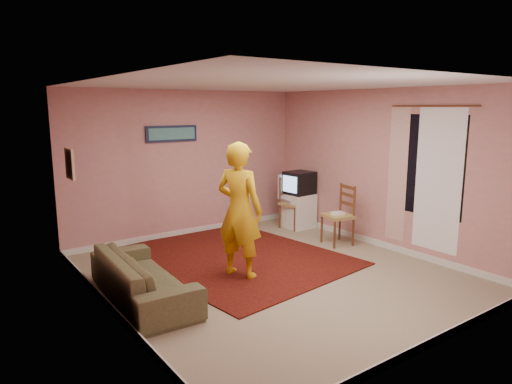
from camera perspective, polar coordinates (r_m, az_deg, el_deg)
ground at (r=6.52m, az=2.00°, el=-10.12°), size 5.00×5.00×0.00m
wall_back at (r=8.28m, az=-8.57°, el=3.50°), size 4.50×0.02×2.60m
wall_front at (r=4.51m, az=21.91°, el=-3.07°), size 4.50×0.02×2.60m
wall_left at (r=5.14m, az=-18.19°, el=-1.21°), size 0.02×5.00×2.60m
wall_right at (r=7.75m, az=15.38°, el=2.76°), size 0.02×5.00×2.60m
ceiling at (r=6.10m, az=2.16°, el=13.35°), size 4.50×5.00×0.02m
baseboard_back at (r=8.51m, az=-8.31°, el=-4.88°), size 4.50×0.02×0.10m
baseboard_front at (r=4.94m, az=20.76°, el=-17.28°), size 4.50×0.02×0.10m
baseboard_left at (r=5.53m, az=-17.32°, el=-13.98°), size 0.02×5.00×0.10m
baseboard_right at (r=8.00m, az=14.90°, el=-6.15°), size 0.02×5.00×0.10m
window at (r=7.20m, az=20.97°, el=3.07°), size 0.01×1.10×1.50m
curtain_sheer at (r=7.13m, az=21.80°, el=1.32°), size 0.01×0.75×2.10m
curtain_floral at (r=7.51m, az=17.26°, el=2.04°), size 0.01×0.35×2.10m
curtain_rod at (r=7.11m, az=21.24°, el=10.01°), size 0.02×1.40×0.02m
picture_back at (r=8.07m, az=-10.48°, el=7.18°), size 0.95×0.04×0.28m
picture_left at (r=6.64m, az=-22.24°, el=3.28°), size 0.04×0.38×0.42m
area_rug at (r=7.18m, az=-2.69°, el=-8.08°), size 3.06×3.64×0.02m
tv_cabinet at (r=8.86m, az=5.38°, el=-2.34°), size 0.52×0.47×0.66m
crt_tv at (r=8.75m, az=5.42°, el=1.15°), size 0.54×0.49×0.43m
chair_a at (r=8.76m, az=4.74°, el=-0.65°), size 0.53×0.51×0.54m
dvd_player at (r=8.77m, az=4.74°, el=-1.06°), size 0.40×0.30×0.07m
blue_throw at (r=8.87m, az=3.97°, el=0.78°), size 0.44×0.06×0.47m
chair_b at (r=7.81m, az=10.21°, el=-2.05°), size 0.52×0.53×0.55m
game_console at (r=7.83m, az=10.19°, el=-2.62°), size 0.22×0.17×0.04m
sofa at (r=5.77m, az=-13.97°, el=-10.23°), size 0.85×1.98×0.57m
person at (r=6.16m, az=-2.08°, el=-2.31°), size 0.69×0.80×1.86m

